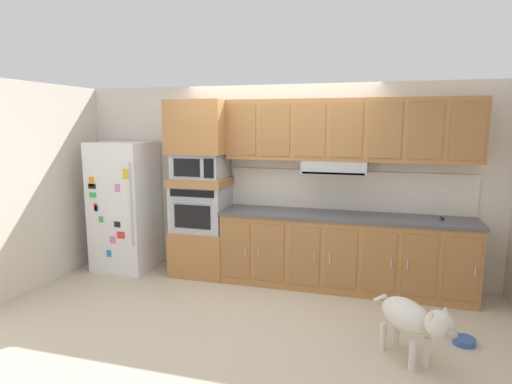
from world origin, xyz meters
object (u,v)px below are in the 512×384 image
object	(u,v)px
built_in_oven	(201,208)
dog	(412,319)
microwave	(200,166)
dog_food_bowl	(464,341)
screwdriver	(443,218)
refrigerator	(125,206)

from	to	relation	value
built_in_oven	dog	world-z (taller)	built_in_oven
built_in_oven	dog	xyz separation A→B (m)	(2.56, -1.54, -0.51)
microwave	dog	size ratio (longest dim) A/B	0.87
dog	dog_food_bowl	world-z (taller)	dog
dog_food_bowl	screwdriver	bearing A→B (deg)	94.51
microwave	screwdriver	xyz separation A→B (m)	(2.97, 0.04, -0.53)
microwave	dog	bearing A→B (deg)	-31.04
refrigerator	dog	xyz separation A→B (m)	(3.68, -1.47, -0.49)
microwave	dog	world-z (taller)	microwave
screwdriver	dog_food_bowl	world-z (taller)	screwdriver
refrigerator	screwdriver	xyz separation A→B (m)	(4.09, 0.10, 0.05)
refrigerator	built_in_oven	world-z (taller)	refrigerator
built_in_oven	dog_food_bowl	xyz separation A→B (m)	(3.06, -1.10, -0.87)
refrigerator	built_in_oven	bearing A→B (deg)	3.49
microwave	dog_food_bowl	world-z (taller)	microwave
dog_food_bowl	refrigerator	bearing A→B (deg)	166.16
screwdriver	dog	size ratio (longest dim) A/B	0.18
built_in_oven	dog	distance (m)	3.03
refrigerator	built_in_oven	distance (m)	1.11
microwave	dog_food_bowl	distance (m)	3.55
built_in_oven	microwave	size ratio (longest dim) A/B	1.09
microwave	dog_food_bowl	xyz separation A→B (m)	(3.06, -1.10, -1.43)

